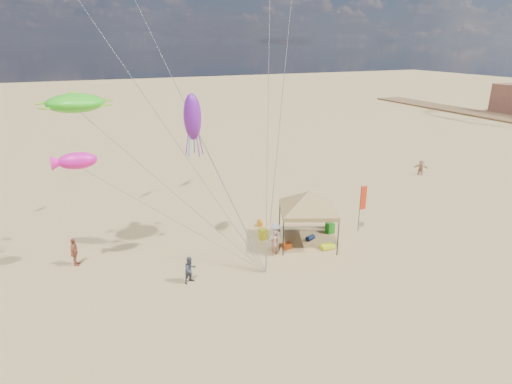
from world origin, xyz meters
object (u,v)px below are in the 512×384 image
cooler_blue (314,218)px  person_near_a (275,243)px  feather_flag (362,201)px  person_near_b (190,270)px  beach_cart (328,246)px  cooler_red (287,246)px  person_far_c (421,168)px  person_far_a (74,252)px  person_near_c (276,237)px  chair_green (330,228)px  canopy_tent (309,193)px  chair_yellow (263,234)px

cooler_blue → person_near_a: size_ratio=0.33×
feather_flag → person_near_b: feather_flag is taller
beach_cart → cooler_red: bearing=155.3°
person_far_c → feather_flag: bearing=-101.9°
cooler_red → person_far_a: 12.75m
cooler_red → person_near_c: size_ratio=0.29×
person_near_c → person_far_a: size_ratio=1.07×
cooler_red → beach_cart: size_ratio=0.60×
cooler_blue → person_far_c: 16.50m
feather_flag → person_near_b: 12.80m
person_near_a → chair_green: bearing=-178.6°
canopy_tent → chair_yellow: 4.24m
chair_yellow → person_near_c: size_ratio=0.37×
canopy_tent → person_far_c: canopy_tent is taller
cooler_blue → chair_green: size_ratio=0.77×
chair_green → person_near_b: person_near_b is taller
person_near_c → cooler_red: bearing=169.9°
canopy_tent → person_near_a: canopy_tent is taller
beach_cart → person_far_c: (17.05, 9.91, 0.55)m
cooler_blue → person_near_b: bearing=-156.1°
chair_green → beach_cart: bearing=-126.0°
cooler_blue → chair_yellow: size_ratio=0.77×
canopy_tent → person_near_c: 3.43m
cooler_blue → feather_flag: bearing=-54.7°
canopy_tent → cooler_red: (-1.54, -0.18, -3.27)m
feather_flag → person_near_b: bearing=-171.8°
feather_flag → person_near_a: bearing=-173.6°
person_near_b → person_near_a: bearing=-13.0°
cooler_red → person_near_b: bearing=-167.8°
person_near_b → cooler_red: bearing=-11.2°
feather_flag → chair_green: (-2.08, 0.59, -1.86)m
cooler_red → cooler_blue: same height
chair_green → person_near_b: size_ratio=0.46×
feather_flag → cooler_red: bearing=-176.4°
person_near_c → person_far_a: bearing=-20.1°
canopy_tent → person_near_b: bearing=-168.8°
chair_green → canopy_tent: bearing=-161.1°
cooler_blue → person_near_a: person_near_a is taller
feather_flag → chair_yellow: feather_flag is taller
chair_yellow → person_near_c: person_near_c is taller
person_near_a → person_near_b: (-5.58, -1.03, -0.06)m
cooler_blue → person_near_c: bearing=-145.9°
cooler_red → person_far_c: 21.33m
person_near_a → person_near_c: 0.59m
person_near_b → person_near_c: 6.09m
person_near_b → person_far_a: size_ratio=0.87×
chair_green → person_far_c: bearing=26.8°
chair_yellow → person_near_b: (-5.87, -3.30, 0.41)m
canopy_tent → feather_flag: size_ratio=1.87×
canopy_tent → person_near_b: (-8.21, -1.62, -2.70)m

